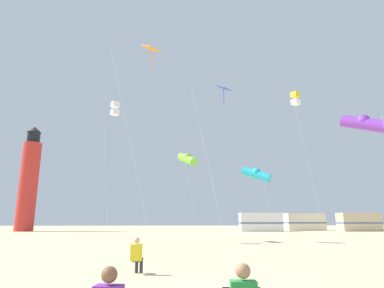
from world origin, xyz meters
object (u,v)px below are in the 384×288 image
at_px(rv_van_white, 261,222).
at_px(kite_tube_violet, 364,123).
at_px(kite_box_white, 115,109).
at_px(kite_diamond_blue, 222,94).
at_px(rv_van_cream, 305,222).
at_px(kite_tube_cyan, 256,174).
at_px(rv_van_tan, 359,222).
at_px(lighthouse_distant, 29,181).
at_px(kite_diamond_orange, 150,56).
at_px(kite_flyer_standing, 137,254).
at_px(kite_box_gold, 295,99).
at_px(kite_tube_lime, 187,159).

bearing_deg(rv_van_white, kite_tube_violet, -92.21).
bearing_deg(rv_van_white, kite_box_white, -125.11).
xyz_separation_m(kite_diamond_blue, kite_tube_violet, (7.52, -3.30, -2.84)).
bearing_deg(rv_van_cream, kite_diamond_blue, -121.30).
distance_m(kite_tube_violet, rv_van_cream, 39.63).
height_order(kite_tube_cyan, rv_van_tan, kite_tube_cyan).
bearing_deg(lighthouse_distant, kite_tube_violet, -48.06).
distance_m(rv_van_cream, rv_van_tan, 8.13).
bearing_deg(kite_diamond_blue, rv_van_tan, 49.20).
bearing_deg(kite_diamond_blue, kite_diamond_orange, -139.82).
bearing_deg(kite_diamond_blue, lighthouse_distant, 127.37).
distance_m(kite_flyer_standing, kite_box_gold, 22.87).
bearing_deg(kite_tube_cyan, kite_box_gold, 1.28).
bearing_deg(kite_box_white, kite_diamond_orange, -71.59).
bearing_deg(rv_van_tan, kite_diamond_orange, -134.20).
distance_m(kite_flyer_standing, kite_box_white, 19.38).
bearing_deg(kite_diamond_orange, kite_flyer_standing, -88.33).
height_order(kite_diamond_orange, lighthouse_distant, lighthouse_distant).
height_order(kite_box_white, rv_van_cream, kite_box_white).
relative_size(kite_flyer_standing, kite_tube_lime, 0.15).
height_order(kite_tube_cyan, rv_van_white, kite_tube_cyan).
distance_m(lighthouse_distant, rv_van_cream, 45.35).
relative_size(kite_tube_lime, lighthouse_distant, 0.45).
relative_size(kite_diamond_orange, kite_tube_cyan, 1.82).
bearing_deg(kite_flyer_standing, kite_diamond_orange, -76.61).
bearing_deg(kite_tube_lime, rv_van_white, 61.26).
xyz_separation_m(kite_tube_violet, rv_van_tan, (18.82, 33.81, -5.70)).
xyz_separation_m(kite_box_white, rv_van_tan, (34.54, 23.75, -9.64)).
xyz_separation_m(kite_box_gold, rv_van_tan, (18.70, 24.13, -10.83)).
bearing_deg(lighthouse_distant, kite_box_white, -56.93).
bearing_deg(kite_diamond_blue, kite_tube_lime, 104.02).
relative_size(kite_tube_cyan, rv_van_white, 0.94).
distance_m(kite_tube_cyan, kite_tube_lime, 6.03).
xyz_separation_m(kite_tube_lime, kite_box_gold, (9.55, -1.30, 5.30)).
distance_m(kite_diamond_orange, rv_van_cream, 45.80).
xyz_separation_m(kite_diamond_orange, rv_van_tan, (30.98, 34.43, -9.09)).
xyz_separation_m(kite_flyer_standing, rv_van_white, (15.23, 39.91, 0.78)).
distance_m(kite_box_white, kite_diamond_orange, 11.27).
xyz_separation_m(kite_tube_lime, rv_van_tan, (28.25, 22.83, -5.53)).
bearing_deg(kite_tube_violet, kite_tube_cyan, 111.38).
bearing_deg(kite_tube_violet, kite_box_gold, 89.33).
distance_m(kite_diamond_blue, lighthouse_distant, 42.57).
distance_m(kite_box_gold, lighthouse_distant, 43.46).
height_order(kite_flyer_standing, rv_van_cream, rv_van_cream).
relative_size(kite_diamond_orange, rv_van_cream, 1.72).
bearing_deg(kite_flyer_standing, rv_van_white, -99.16).
bearing_deg(kite_diamond_orange, rv_van_cream, 58.08).
height_order(kite_flyer_standing, kite_diamond_orange, kite_diamond_orange).
relative_size(kite_tube_violet, kite_tube_cyan, 1.27).
bearing_deg(kite_tube_violet, rv_van_white, 84.61).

